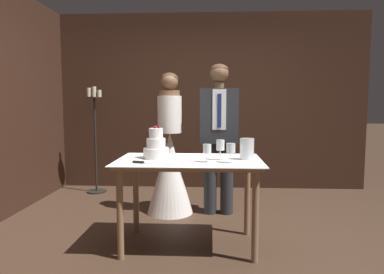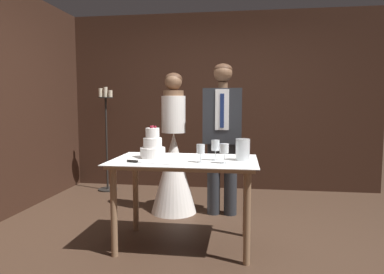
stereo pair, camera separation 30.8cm
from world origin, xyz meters
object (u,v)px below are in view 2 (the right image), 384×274
cake_table (185,171)px  bride (174,162)px  wine_glass_near (215,146)px  cake_knife (141,162)px  wine_glass_middle (201,149)px  candle_stand (106,139)px  wine_glass_far (224,149)px  tiered_cake (153,147)px  groom (222,130)px  hurricane_candle (243,150)px

cake_table → bride: bearing=106.8°
cake_table → wine_glass_near: 0.36m
cake_table → cake_knife: bearing=-145.0°
cake_table → cake_knife: cake_knife is taller
wine_glass_middle → candle_stand: size_ratio=0.10×
cake_knife → bride: size_ratio=0.26×
cake_knife → bride: (0.05, 1.18, -0.20)m
cake_knife → candle_stand: candle_stand is taller
wine_glass_far → bride: size_ratio=0.10×
tiered_cake → bride: size_ratio=0.18×
tiered_cake → bride: bride is taller
wine_glass_middle → wine_glass_near: bearing=47.5°
tiered_cake → wine_glass_far: 0.69m
cake_knife → wine_glass_near: 0.66m
cake_knife → candle_stand: bearing=131.2°
cake_table → groom: bearing=73.2°
cake_table → hurricane_candle: bearing=3.0°
wine_glass_far → candle_stand: 2.70m
tiered_cake → bride: 0.94m
tiered_cake → cake_knife: 0.30m
candle_stand → tiered_cake: bearing=-56.6°
cake_table → hurricane_candle: (0.51, 0.03, 0.19)m
wine_glass_near → bride: 1.15m
tiered_cake → candle_stand: (-1.17, 1.78, -0.13)m
wine_glass_middle → bride: bearing=112.5°
wine_glass_near → wine_glass_middle: wine_glass_near is taller
bride → groom: 0.69m
tiered_cake → wine_glass_middle: size_ratio=1.91×
cake_table → wine_glass_middle: wine_glass_middle is taller
bride → candle_stand: size_ratio=1.07×
wine_glass_near → wine_glass_far: wine_glass_near is taller
cake_table → tiered_cake: size_ratio=4.33×
wine_glass_middle → groom: (0.13, 1.08, 0.08)m
tiered_cake → wine_glass_near: bearing=-5.9°
wine_glass_far → wine_glass_middle: bearing=176.2°
hurricane_candle → cake_knife: bearing=-162.9°
wine_glass_near → hurricane_candle: size_ratio=0.94×
cake_table → candle_stand: 2.35m
groom → tiered_cake: bearing=-123.4°
hurricane_candle → groom: 0.95m
tiered_cake → wine_glass_near: size_ratio=1.65×
tiered_cake → wine_glass_near: (0.58, -0.06, 0.02)m
cake_knife → wine_glass_middle: 0.51m
candle_stand → bride: bearing=-36.6°
wine_glass_near → candle_stand: bearing=133.6°
wine_glass_middle → cake_knife: bearing=-168.7°
cake_table → wine_glass_middle: size_ratio=8.26×
wine_glass_far → candle_stand: (-1.84, 1.98, -0.14)m
tiered_cake → groom: bearing=56.6°
cake_table → hurricane_candle: 0.55m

